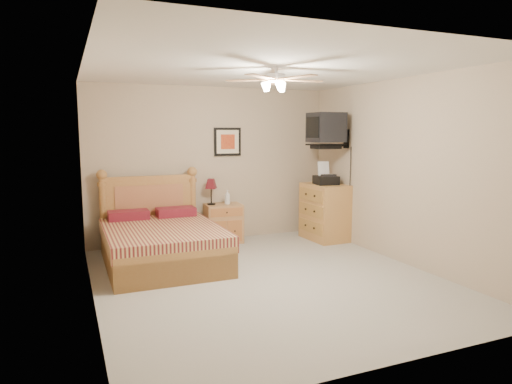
# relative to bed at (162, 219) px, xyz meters

# --- Properties ---
(floor) EXTENTS (4.50, 4.50, 0.00)m
(floor) POSITION_rel_bed_xyz_m (1.05, -1.12, -0.62)
(floor) COLOR #9F9B90
(floor) RESTS_ON ground
(ceiling) EXTENTS (4.00, 4.50, 0.04)m
(ceiling) POSITION_rel_bed_xyz_m (1.05, -1.12, 1.88)
(ceiling) COLOR white
(ceiling) RESTS_ON ground
(wall_back) EXTENTS (4.00, 0.04, 2.50)m
(wall_back) POSITION_rel_bed_xyz_m (1.05, 1.13, 0.63)
(wall_back) COLOR tan
(wall_back) RESTS_ON ground
(wall_front) EXTENTS (4.00, 0.04, 2.50)m
(wall_front) POSITION_rel_bed_xyz_m (1.05, -3.37, 0.63)
(wall_front) COLOR tan
(wall_front) RESTS_ON ground
(wall_left) EXTENTS (0.04, 4.50, 2.50)m
(wall_left) POSITION_rel_bed_xyz_m (-0.95, -1.12, 0.63)
(wall_left) COLOR tan
(wall_left) RESTS_ON ground
(wall_right) EXTENTS (0.04, 4.50, 2.50)m
(wall_right) POSITION_rel_bed_xyz_m (3.05, -1.12, 0.63)
(wall_right) COLOR tan
(wall_right) RESTS_ON ground
(bed) EXTENTS (1.47, 1.92, 1.24)m
(bed) POSITION_rel_bed_xyz_m (0.00, 0.00, 0.00)
(bed) COLOR #A76734
(bed) RESTS_ON ground
(nightstand) EXTENTS (0.61, 0.48, 0.62)m
(nightstand) POSITION_rel_bed_xyz_m (1.17, 0.88, -0.31)
(nightstand) COLOR #9D6C44
(nightstand) RESTS_ON ground
(table_lamp) EXTENTS (0.27, 0.27, 0.42)m
(table_lamp) POSITION_rel_bed_xyz_m (0.98, 0.93, 0.21)
(table_lamp) COLOR #57111A
(table_lamp) RESTS_ON nightstand
(lotion_bottle) EXTENTS (0.12, 0.12, 0.24)m
(lotion_bottle) POSITION_rel_bed_xyz_m (1.22, 0.85, 0.12)
(lotion_bottle) COLOR silver
(lotion_bottle) RESTS_ON nightstand
(framed_picture) EXTENTS (0.46, 0.04, 0.46)m
(framed_picture) POSITION_rel_bed_xyz_m (1.32, 1.11, 1.00)
(framed_picture) COLOR black
(framed_picture) RESTS_ON wall_back
(dresser) EXTENTS (0.58, 0.81, 0.93)m
(dresser) POSITION_rel_bed_xyz_m (2.78, 0.41, -0.16)
(dresser) COLOR #B68146
(dresser) RESTS_ON ground
(fax_machine) EXTENTS (0.40, 0.42, 0.37)m
(fax_machine) POSITION_rel_bed_xyz_m (2.76, 0.37, 0.49)
(fax_machine) COLOR black
(fax_machine) RESTS_ON dresser
(magazine_lower) EXTENTS (0.24, 0.30, 0.03)m
(magazine_lower) POSITION_rel_bed_xyz_m (2.79, 0.70, 0.32)
(magazine_lower) COLOR #BDB19A
(magazine_lower) RESTS_ON dresser
(magazine_upper) EXTENTS (0.20, 0.25, 0.02)m
(magazine_upper) POSITION_rel_bed_xyz_m (2.79, 0.73, 0.34)
(magazine_upper) COLOR tan
(magazine_upper) RESTS_ON magazine_lower
(wall_tv) EXTENTS (0.56, 0.46, 0.58)m
(wall_tv) POSITION_rel_bed_xyz_m (2.80, 0.22, 1.19)
(wall_tv) COLOR black
(wall_tv) RESTS_ON wall_right
(ceiling_fan) EXTENTS (1.14, 1.14, 0.28)m
(ceiling_fan) POSITION_rel_bed_xyz_m (1.05, -1.32, 1.74)
(ceiling_fan) COLOR silver
(ceiling_fan) RESTS_ON ceiling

